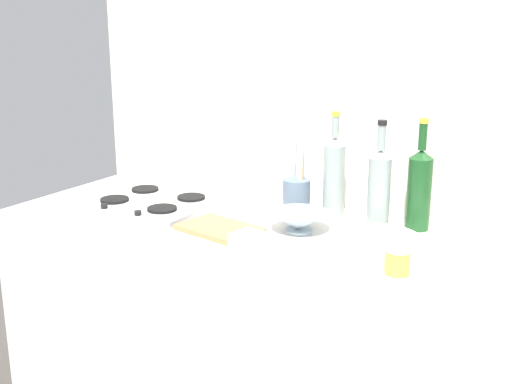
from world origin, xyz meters
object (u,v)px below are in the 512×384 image
wine_bottle_mid_right (419,188)px  condiment_jar_front (398,260)px  wine_bottle_leftmost (334,176)px  plate_stack (378,244)px  mixing_bowl (299,221)px  butter_dish (259,244)px  cutting_board (220,229)px  stovetop_hob (153,202)px  utensil_crock (296,195)px  wine_bottle_mid_left (379,187)px

wine_bottle_mid_right → condiment_jar_front: bearing=-79.6°
wine_bottle_leftmost → plate_stack: bearing=-43.7°
wine_bottle_leftmost → wine_bottle_mid_right: wine_bottle_leftmost is taller
mixing_bowl → butter_dish: mixing_bowl is taller
wine_bottle_mid_right → cutting_board: 0.67m
stovetop_hob → butter_dish: size_ratio=2.66×
wine_bottle_mid_right → utensil_crock: wine_bottle_mid_right is taller
wine_bottle_leftmost → mixing_bowl: bearing=-96.5°
stovetop_hob → wine_bottle_mid_left: bearing=12.7°
plate_stack → wine_bottle_mid_left: (-0.08, 0.21, 0.12)m
plate_stack → butter_dish: size_ratio=1.54×
wine_bottle_mid_left → condiment_jar_front: (0.19, -0.34, -0.10)m
wine_bottle_leftmost → butter_dish: wine_bottle_leftmost is taller
utensil_crock → stovetop_hob: bearing=-159.6°
condiment_jar_front → cutting_board: (-0.62, 0.04, -0.03)m
wine_bottle_mid_right → stovetop_hob: bearing=-164.9°
wine_bottle_mid_left → wine_bottle_mid_right: bearing=29.9°
butter_dish → cutting_board: 0.23m
mixing_bowl → condiment_jar_front: (0.39, -0.17, 0.00)m
mixing_bowl → condiment_jar_front: condiment_jar_front is taller
mixing_bowl → condiment_jar_front: size_ratio=2.54×
mixing_bowl → stovetop_hob: bearing=-178.6°
plate_stack → wine_bottle_leftmost: wine_bottle_leftmost is taller
butter_dish → wine_bottle_leftmost: bearing=84.6°
wine_bottle_mid_left → condiment_jar_front: wine_bottle_mid_left is taller
wine_bottle_leftmost → mixing_bowl: wine_bottle_leftmost is taller
wine_bottle_mid_right → mixing_bowl: 0.41m
stovetop_hob → cutting_board: size_ratio=1.73×
plate_stack → condiment_jar_front: size_ratio=3.30×
stovetop_hob → utensil_crock: 0.54m
wine_bottle_mid_right → butter_dish: (-0.34, -0.46, -0.12)m
wine_bottle_leftmost → utensil_crock: wine_bottle_leftmost is taller
wine_bottle_mid_left → utensil_crock: size_ratio=1.20×
butter_dish → utensil_crock: (-0.08, 0.40, 0.05)m
cutting_board → mixing_bowl: bearing=30.0°
wine_bottle_leftmost → condiment_jar_front: size_ratio=4.75×
stovetop_hob → cutting_board: stovetop_hob is taller
wine_bottle_mid_left → wine_bottle_mid_right: size_ratio=0.98×
cutting_board → stovetop_hob: bearing=163.0°
butter_dish → condiment_jar_front: bearing=7.3°
plate_stack → utensil_crock: bearing=151.4°
mixing_bowl → wine_bottle_leftmost: bearing=83.5°
plate_stack → mixing_bowl: mixing_bowl is taller
stovetop_hob → butter_dish: bearing=-19.8°
plate_stack → mixing_bowl: bearing=172.1°
condiment_jar_front → wine_bottle_mid_right: bearing=100.4°
stovetop_hob → wine_bottle_leftmost: 0.68m
wine_bottle_mid_left → wine_bottle_mid_right: 0.13m
stovetop_hob → wine_bottle_mid_right: wine_bottle_mid_right is taller
wine_bottle_leftmost → wine_bottle_mid_left: 0.19m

